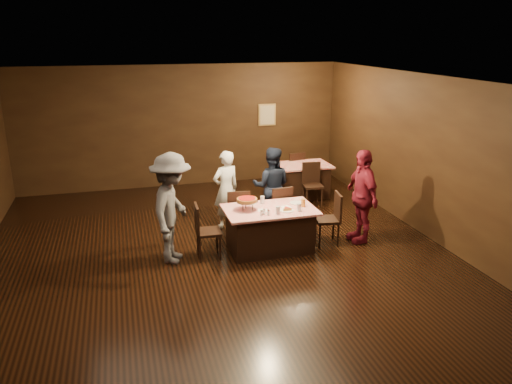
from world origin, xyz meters
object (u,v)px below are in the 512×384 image
(chair_end_left, at_px, (208,231))
(glass_back, at_px, (262,200))
(diner_white_jacket, at_px, (226,189))
(diner_grey_knit, at_px, (172,208))
(diner_navy_hoodie, at_px, (271,186))
(diner_red_shirt, at_px, (362,196))
(chair_far_right, at_px, (278,209))
(chair_far_left, at_px, (238,213))
(back_table, at_px, (302,180))
(plate_empty, at_px, (296,203))
(chair_back_far, at_px, (293,170))
(glass_front_right, at_px, (299,207))
(chair_end_right, at_px, (327,219))
(glass_amber, at_px, (303,203))
(main_table, at_px, (270,229))
(pizza_stand, at_px, (247,200))
(glass_front_left, at_px, (278,210))
(chair_back_near, at_px, (313,185))

(chair_end_left, xyz_separation_m, glass_back, (1.05, 0.30, 0.37))
(diner_white_jacket, distance_m, diner_grey_knit, 1.77)
(diner_navy_hoodie, bearing_deg, diner_red_shirt, 156.77)
(diner_red_shirt, bearing_deg, chair_far_right, -121.36)
(chair_far_left, height_order, glass_back, chair_far_left)
(back_table, relative_size, chair_end_left, 1.37)
(back_table, distance_m, plate_empty, 2.86)
(chair_far_right, bearing_deg, chair_back_far, -122.19)
(glass_front_right, bearing_deg, chair_end_right, 21.04)
(chair_end_right, distance_m, glass_front_right, 0.79)
(chair_far_left, relative_size, glass_amber, 6.79)
(main_table, bearing_deg, pizza_stand, 172.87)
(diner_navy_hoodie, height_order, glass_amber, diner_navy_hoodie)
(glass_front_left, distance_m, glass_back, 0.61)
(main_table, bearing_deg, glass_front_right, -29.05)
(diner_red_shirt, relative_size, glass_front_right, 12.42)
(chair_back_far, bearing_deg, diner_white_jacket, 35.70)
(glass_front_left, xyz_separation_m, glass_amber, (0.55, 0.25, 0.00))
(chair_far_left, xyz_separation_m, glass_front_right, (0.85, -1.00, 0.37))
(main_table, xyz_separation_m, glass_back, (-0.05, 0.30, 0.46))
(chair_end_left, distance_m, glass_amber, 1.74)
(chair_far_left, bearing_deg, chair_back_near, -139.77)
(main_table, xyz_separation_m, diner_grey_knit, (-1.70, -0.00, 0.55))
(back_table, xyz_separation_m, glass_back, (-1.69, -2.46, 0.46))
(chair_end_right, relative_size, diner_grey_knit, 0.51)
(chair_end_left, xyz_separation_m, glass_amber, (1.70, -0.05, 0.37))
(back_table, height_order, glass_front_left, glass_front_left)
(pizza_stand, xyz_separation_m, plate_empty, (0.95, 0.10, -0.17))
(diner_navy_hoodie, bearing_deg, glass_back, 83.64)
(chair_end_right, relative_size, diner_white_jacket, 0.61)
(glass_front_left, xyz_separation_m, glass_front_right, (0.40, 0.05, 0.00))
(diner_white_jacket, bearing_deg, chair_back_near, -179.25)
(back_table, relative_size, glass_amber, 9.29)
(back_table, relative_size, plate_empty, 5.20)
(chair_far_right, bearing_deg, chair_far_left, -6.79)
(glass_amber, bearing_deg, glass_back, 151.70)
(main_table, height_order, glass_amber, glass_amber)
(chair_back_near, relative_size, diner_red_shirt, 0.55)
(diner_red_shirt, relative_size, glass_back, 12.42)
(glass_amber, distance_m, glass_back, 0.74)
(diner_navy_hoodie, height_order, diner_red_shirt, diner_red_shirt)
(chair_far_left, relative_size, glass_front_left, 6.79)
(chair_far_right, relative_size, glass_front_right, 6.79)
(glass_back, bearing_deg, pizza_stand, -144.46)
(chair_end_left, relative_size, glass_back, 6.79)
(diner_grey_knit, bearing_deg, chair_end_right, -68.74)
(diner_grey_knit, height_order, plate_empty, diner_grey_knit)
(chair_back_near, relative_size, glass_amber, 6.79)
(back_table, distance_m, glass_front_left, 3.48)
(diner_grey_knit, height_order, glass_amber, diner_grey_knit)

